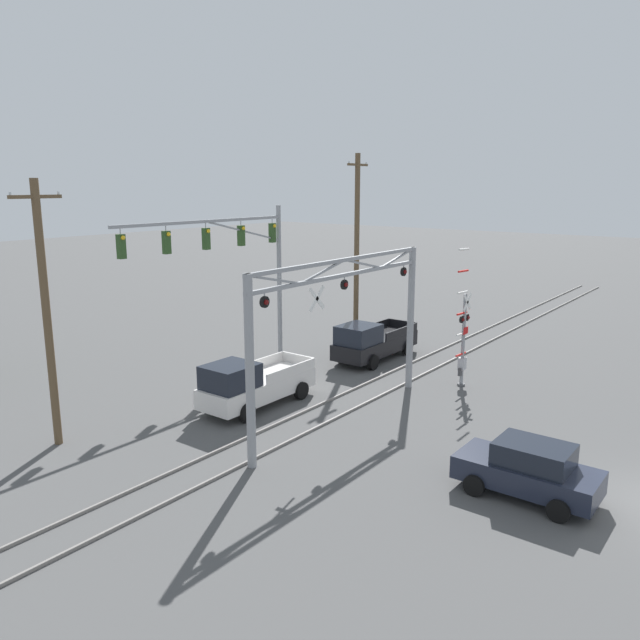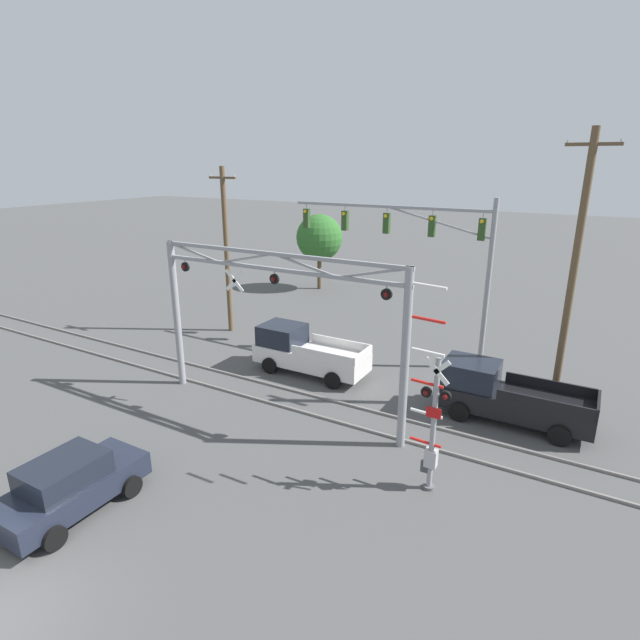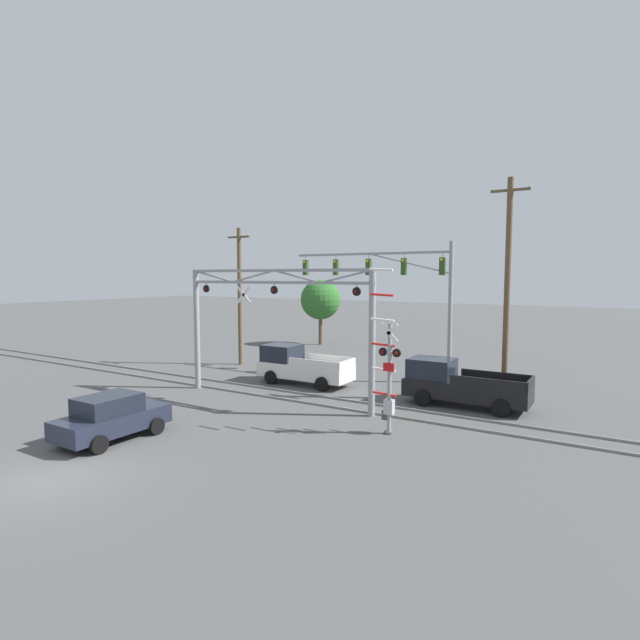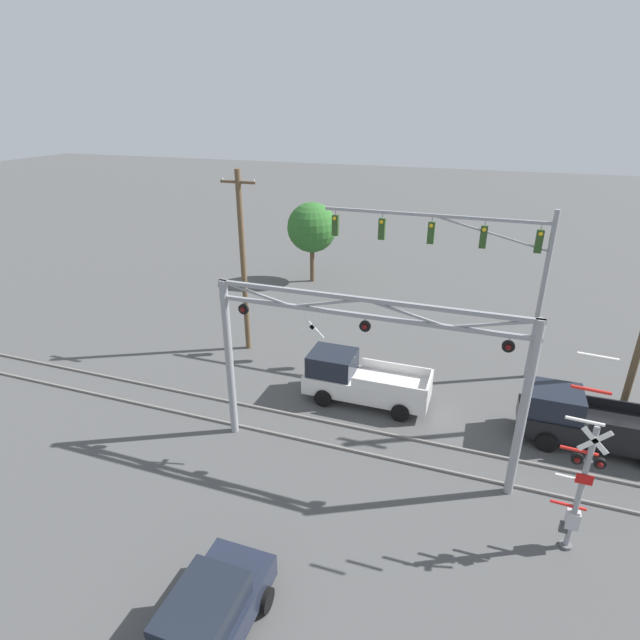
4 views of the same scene
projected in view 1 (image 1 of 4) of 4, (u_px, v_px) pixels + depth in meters
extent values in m
cube|color=gray|center=(337.00, 417.00, 24.52)|extent=(80.00, 0.08, 0.10)
cube|color=gray|center=(309.00, 409.00, 25.37)|extent=(80.00, 0.08, 0.10)
cylinder|color=gray|center=(250.00, 373.00, 19.68)|extent=(0.30, 0.30, 6.36)
cylinder|color=gray|center=(411.00, 319.00, 27.70)|extent=(0.30, 0.30, 6.36)
cube|color=gray|center=(344.00, 275.00, 23.15)|extent=(10.62, 0.14, 0.14)
cube|color=gray|center=(345.00, 260.00, 23.03)|extent=(10.62, 0.14, 0.14)
cube|color=gray|center=(276.00, 280.00, 20.08)|extent=(2.60, 0.08, 0.64)
cube|color=gray|center=(324.00, 271.00, 22.08)|extent=(2.60, 0.08, 0.64)
cube|color=gray|center=(364.00, 264.00, 24.09)|extent=(2.60, 0.08, 0.64)
cube|color=gray|center=(397.00, 258.00, 26.10)|extent=(2.60, 0.08, 0.64)
cylinder|color=black|center=(265.00, 302.00, 19.79)|extent=(0.38, 0.10, 0.38)
sphere|color=#590C0C|center=(266.00, 302.00, 19.75)|extent=(0.18, 0.18, 0.18)
cylinder|color=gray|center=(264.00, 294.00, 19.74)|extent=(0.04, 0.04, 0.10)
cylinder|color=black|center=(344.00, 285.00, 23.22)|extent=(0.38, 0.10, 0.38)
sphere|color=#590C0C|center=(346.00, 285.00, 23.18)|extent=(0.18, 0.18, 0.18)
cylinder|color=gray|center=(344.00, 278.00, 23.17)|extent=(0.04, 0.04, 0.10)
cylinder|color=black|center=(404.00, 272.00, 26.65)|extent=(0.38, 0.10, 0.38)
sphere|color=#590C0C|center=(405.00, 272.00, 26.61)|extent=(0.18, 0.18, 0.18)
cylinder|color=gray|center=(404.00, 266.00, 26.60)|extent=(0.04, 0.04, 0.10)
cube|color=white|center=(317.00, 299.00, 21.81)|extent=(0.88, 0.03, 0.88)
cube|color=white|center=(317.00, 299.00, 21.81)|extent=(0.88, 0.03, 0.88)
cylinder|color=black|center=(318.00, 299.00, 21.80)|extent=(0.04, 0.04, 0.02)
cylinder|color=gray|center=(463.00, 341.00, 28.10)|extent=(0.16, 0.16, 4.25)
cylinder|color=#59595B|center=(461.00, 384.00, 28.55)|extent=(0.35, 0.35, 0.10)
cube|color=white|center=(467.00, 302.00, 27.66)|extent=(0.78, 0.03, 0.78)
cube|color=white|center=(467.00, 302.00, 27.66)|extent=(0.78, 0.03, 0.78)
cylinder|color=black|center=(468.00, 302.00, 27.65)|extent=(0.04, 0.04, 0.02)
cylinder|color=black|center=(462.00, 319.00, 27.67)|extent=(0.32, 0.09, 0.32)
sphere|color=#590C0C|center=(463.00, 320.00, 27.63)|extent=(0.16, 0.16, 0.16)
cylinder|color=black|center=(467.00, 317.00, 28.10)|extent=(0.32, 0.09, 0.32)
sphere|color=#590C0C|center=(468.00, 317.00, 28.07)|extent=(0.16, 0.16, 0.16)
cube|color=gray|center=(464.00, 318.00, 27.89)|extent=(0.64, 0.06, 0.06)
cube|color=red|center=(466.00, 331.00, 27.94)|extent=(0.44, 0.02, 0.32)
cube|color=#B2B2B7|center=(462.00, 363.00, 28.33)|extent=(0.36, 0.28, 0.56)
cylinder|color=red|center=(461.00, 354.00, 28.08)|extent=(0.95, 0.09, 0.13)
cylinder|color=white|center=(461.00, 334.00, 27.84)|extent=(0.95, 0.09, 0.13)
cylinder|color=red|center=(462.00, 313.00, 27.61)|extent=(0.95, 0.09, 0.13)
cylinder|color=white|center=(463.00, 292.00, 27.38)|extent=(0.95, 0.09, 0.13)
cylinder|color=red|center=(463.00, 271.00, 27.14)|extent=(0.95, 0.09, 0.13)
cylinder|color=white|center=(464.00, 249.00, 26.91)|extent=(0.95, 0.09, 0.13)
cube|color=#3F3F42|center=(460.00, 372.00, 28.28)|extent=(0.24, 0.12, 0.36)
cylinder|color=gray|center=(279.00, 281.00, 33.12)|extent=(0.24, 0.24, 7.97)
cube|color=gray|center=(205.00, 221.00, 28.45)|extent=(10.15, 0.14, 0.14)
cube|color=gray|center=(245.00, 231.00, 30.55)|extent=(5.09, 0.08, 1.28)
cylinder|color=gray|center=(120.00, 230.00, 24.92)|extent=(0.04, 0.04, 0.30)
cube|color=#28471E|center=(121.00, 247.00, 25.06)|extent=(0.30, 0.26, 0.99)
sphere|color=yellow|center=(123.00, 238.00, 24.88)|extent=(0.18, 0.18, 0.18)
cylinder|color=gray|center=(166.00, 227.00, 26.70)|extent=(0.04, 0.04, 0.30)
cube|color=#28471E|center=(166.00, 242.00, 26.84)|extent=(0.30, 0.26, 0.99)
sphere|color=yellow|center=(169.00, 234.00, 26.66)|extent=(0.18, 0.18, 0.18)
cylinder|color=gray|center=(206.00, 225.00, 28.48)|extent=(0.04, 0.04, 0.30)
cube|color=#28471E|center=(206.00, 239.00, 28.62)|extent=(0.30, 0.26, 0.99)
sphere|color=yellow|center=(208.00, 231.00, 28.44)|extent=(0.18, 0.18, 0.18)
cylinder|color=gray|center=(241.00, 222.00, 30.26)|extent=(0.04, 0.04, 0.30)
cube|color=#28471E|center=(241.00, 236.00, 30.40)|extent=(0.30, 0.26, 0.99)
sphere|color=yellow|center=(243.00, 228.00, 30.22)|extent=(0.18, 0.18, 0.18)
cylinder|color=gray|center=(272.00, 220.00, 32.04)|extent=(0.04, 0.04, 0.30)
cube|color=#28471E|center=(272.00, 233.00, 32.18)|extent=(0.30, 0.26, 0.99)
sphere|color=yellow|center=(275.00, 226.00, 32.00)|extent=(0.18, 0.18, 0.18)
cube|color=silver|center=(258.00, 387.00, 25.88)|extent=(5.38, 1.88, 0.80)
cube|color=black|center=(230.00, 376.00, 24.47)|extent=(1.94, 1.73, 0.94)
cube|color=silver|center=(291.00, 371.00, 26.04)|extent=(3.04, 0.08, 0.42)
cube|color=silver|center=(259.00, 364.00, 27.11)|extent=(3.04, 0.08, 0.42)
cube|color=silver|center=(298.00, 359.00, 27.80)|extent=(0.10, 1.80, 0.42)
cylinder|color=black|center=(247.00, 413.00, 24.10)|extent=(0.76, 0.24, 0.76)
cylinder|color=black|center=(213.00, 402.00, 25.23)|extent=(0.76, 0.24, 0.76)
cylinder|color=black|center=(301.00, 390.00, 26.69)|extent=(0.76, 0.24, 0.76)
cylinder|color=black|center=(268.00, 382.00, 27.82)|extent=(0.76, 0.24, 0.76)
cube|color=black|center=(376.00, 344.00, 32.77)|extent=(5.62, 1.88, 0.80)
cube|color=black|center=(359.00, 334.00, 31.31)|extent=(2.02, 1.73, 0.94)
cube|color=black|center=(402.00, 332.00, 32.97)|extent=(3.20, 0.08, 0.42)
cube|color=black|center=(373.00, 327.00, 34.04)|extent=(3.20, 0.08, 0.42)
cube|color=black|center=(402.00, 324.00, 34.79)|extent=(0.10, 1.80, 0.42)
cylinder|color=black|center=(373.00, 362.00, 30.94)|extent=(0.76, 0.24, 0.76)
cylinder|color=black|center=(342.00, 356.00, 32.07)|extent=(0.76, 0.24, 0.76)
cylinder|color=black|center=(408.00, 348.00, 33.65)|extent=(0.76, 0.24, 0.76)
cylinder|color=black|center=(378.00, 343.00, 34.77)|extent=(0.76, 0.24, 0.76)
cube|color=#1E2333|center=(527.00, 474.00, 18.32)|extent=(1.80, 4.07, 0.70)
cube|color=black|center=(534.00, 454.00, 18.08)|extent=(1.53, 2.11, 0.66)
cylinder|color=black|center=(474.00, 485.00, 18.41)|extent=(0.24, 0.65, 0.65)
cylinder|color=black|center=(498.00, 464.00, 19.83)|extent=(0.24, 0.65, 0.65)
cylinder|color=black|center=(559.00, 511.00, 16.97)|extent=(0.24, 0.65, 0.65)
cylinder|color=black|center=(578.00, 486.00, 18.38)|extent=(0.24, 0.65, 0.65)
cylinder|color=brown|center=(47.00, 317.00, 21.20)|extent=(0.28, 0.28, 9.23)
cube|color=brown|center=(35.00, 197.00, 20.34)|extent=(1.80, 0.12, 0.12)
cylinder|color=silver|center=(10.00, 194.00, 19.68)|extent=(0.08, 0.08, 0.12)
cylinder|color=silver|center=(58.00, 193.00, 20.96)|extent=(0.08, 0.08, 0.12)
cylinder|color=brown|center=(357.00, 254.00, 34.03)|extent=(0.28, 0.28, 10.64)
cube|color=brown|center=(358.00, 165.00, 33.03)|extent=(1.80, 0.12, 0.12)
cylinder|color=silver|center=(349.00, 162.00, 32.37)|extent=(0.08, 0.08, 0.12)
cylinder|color=silver|center=(366.00, 163.00, 33.65)|extent=(0.08, 0.08, 0.12)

